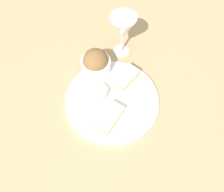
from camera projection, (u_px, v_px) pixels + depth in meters
The scene contains 7 objects.
ground_plane at pixel (112, 101), 0.75m from camera, with size 4.00×4.00×0.00m, color tan.
dinner_plate at pixel (112, 100), 0.74m from camera, with size 0.32×0.32×0.01m.
salad_bowl at pixel (96, 63), 0.76m from camera, with size 0.10×0.10×0.09m.
sauce_ramekin at pixel (100, 92), 0.73m from camera, with size 0.05×0.05×0.03m.
cheese_toast_near at pixel (110, 117), 0.69m from camera, with size 0.12×0.08×0.03m.
cheese_toast_far at pixel (126, 77), 0.76m from camera, with size 0.10×0.07×0.03m.
wine_glass at pixel (123, 29), 0.75m from camera, with size 0.09×0.09×0.17m.
Camera 1 is at (-0.21, -0.27, 0.66)m, focal length 35.00 mm.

